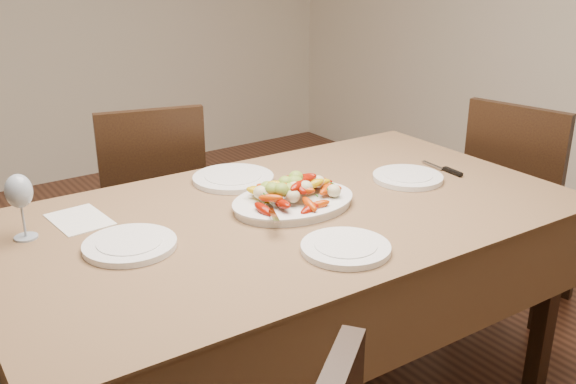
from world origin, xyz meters
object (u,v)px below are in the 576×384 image
(plate_left, at_px, (130,245))
(plate_near, at_px, (346,248))
(dining_table, at_px, (288,314))
(plate_far, at_px, (233,179))
(chair_right, at_px, (525,204))
(chair_far, at_px, (150,206))
(plate_right, at_px, (408,178))
(wine_glass, at_px, (21,205))
(serving_platter, at_px, (293,203))

(plate_left, distance_m, plate_near, 0.59)
(dining_table, height_order, plate_far, plate_far)
(chair_right, xyz_separation_m, plate_near, (-1.33, -0.34, 0.29))
(chair_far, bearing_deg, dining_table, 109.26)
(plate_far, bearing_deg, chair_right, -14.21)
(chair_right, relative_size, plate_left, 3.69)
(dining_table, height_order, chair_far, chair_far)
(dining_table, distance_m, chair_right, 1.30)
(chair_far, bearing_deg, plate_right, 136.16)
(plate_left, height_order, wine_glass, wine_glass)
(chair_far, xyz_separation_m, plate_far, (0.07, -0.61, 0.29))
(chair_far, xyz_separation_m, plate_right, (0.58, -0.96, 0.29))
(dining_table, relative_size, plate_far, 6.40)
(dining_table, xyz_separation_m, plate_left, (-0.51, 0.03, 0.39))
(plate_right, distance_m, wine_glass, 1.28)
(dining_table, bearing_deg, plate_near, -96.96)
(dining_table, relative_size, chair_far, 1.94)
(dining_table, xyz_separation_m, chair_far, (-0.07, 0.94, 0.10))
(chair_far, relative_size, plate_far, 3.31)
(plate_near, bearing_deg, chair_right, 14.18)
(serving_platter, xyz_separation_m, plate_right, (0.48, -0.03, -0.00))
(plate_far, relative_size, wine_glass, 1.40)
(chair_far, height_order, plate_near, chair_far)
(plate_left, bearing_deg, chair_far, 64.20)
(chair_right, bearing_deg, plate_left, 77.77)
(serving_platter, relative_size, plate_far, 1.39)
(plate_left, bearing_deg, serving_platter, -1.81)
(dining_table, relative_size, chair_right, 1.94)
(plate_far, bearing_deg, serving_platter, -84.40)
(plate_right, bearing_deg, dining_table, 178.08)
(serving_platter, bearing_deg, plate_far, 95.60)
(chair_right, distance_m, wine_glass, 2.08)
(plate_left, height_order, plate_far, same)
(chair_far, bearing_deg, plate_near, 106.33)
(dining_table, xyz_separation_m, plate_near, (-0.04, -0.33, 0.39))
(plate_far, bearing_deg, plate_right, -34.47)
(plate_far, xyz_separation_m, plate_near, (-0.04, -0.66, 0.00))
(plate_right, bearing_deg, chair_far, 121.26)
(plate_left, distance_m, plate_far, 0.60)
(dining_table, relative_size, plate_left, 7.15)
(plate_left, bearing_deg, plate_near, -37.19)
(dining_table, xyz_separation_m, plate_right, (0.51, -0.02, 0.39))
(plate_left, bearing_deg, plate_right, -2.64)
(chair_right, distance_m, plate_right, 0.83)
(dining_table, height_order, chair_right, chair_right)
(chair_right, relative_size, plate_far, 3.31)
(dining_table, bearing_deg, wine_glass, 160.17)
(plate_left, height_order, plate_right, same)
(plate_left, relative_size, plate_right, 1.04)
(chair_right, height_order, plate_left, chair_right)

